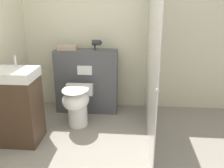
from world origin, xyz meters
TOP-DOWN VIEW (x-y plane):
  - wall_back at (0.00, 1.99)m, footprint 8.00×0.06m
  - partition_panel at (-0.29, 1.71)m, footprint 0.96×0.30m
  - shower_glass at (0.64, 1.02)m, footprint 0.04×1.88m
  - toilet at (-0.34, 1.17)m, footprint 0.38×0.55m
  - sink_vanity at (-0.98, 0.72)m, footprint 0.54×0.43m
  - hair_drier at (-0.12, 1.73)m, footprint 0.16×0.08m
  - folded_towel at (-0.57, 1.71)m, footprint 0.28×0.17m

SIDE VIEW (x-z plane):
  - toilet at x=-0.34m, z-range 0.07..0.65m
  - sink_vanity at x=-0.98m, z-range -0.07..1.02m
  - partition_panel at x=-0.29m, z-range 0.00..0.99m
  - shower_glass at x=0.64m, z-range 0.00..2.01m
  - folded_towel at x=-0.57m, z-range 0.99..1.06m
  - hair_drier at x=-0.12m, z-range 1.02..1.18m
  - wall_back at x=0.00m, z-range 0.00..2.50m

